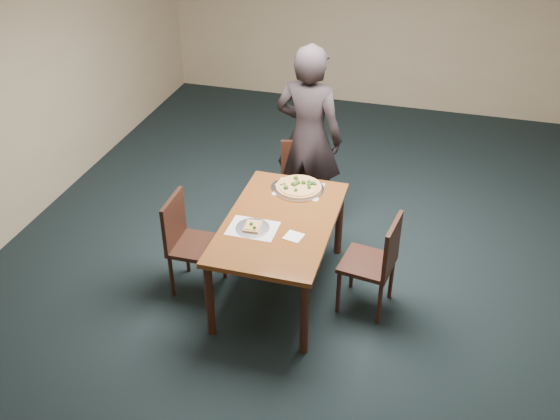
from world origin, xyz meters
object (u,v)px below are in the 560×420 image
(chair_far, at_px, (302,181))
(slice_plate_far, at_px, (286,186))
(chair_left, at_px, (187,239))
(diner, at_px, (309,138))
(dining_table, at_px, (280,229))
(chair_right, at_px, (377,259))
(pizza_pan, at_px, (299,187))
(slice_plate_near, at_px, (253,227))

(chair_far, relative_size, slice_plate_far, 3.25)
(chair_left, relative_size, diner, 0.48)
(dining_table, xyz_separation_m, diner, (-0.05, 1.20, 0.28))
(chair_right, height_order, pizza_pan, chair_right)
(dining_table, xyz_separation_m, slice_plate_far, (-0.09, 0.53, 0.10))
(chair_far, height_order, chair_left, same)
(diner, bearing_deg, slice_plate_near, 92.15)
(chair_left, height_order, diner, diner)
(dining_table, distance_m, slice_plate_far, 0.55)
(chair_left, distance_m, slice_plate_far, 1.01)
(pizza_pan, relative_size, slice_plate_far, 1.64)
(pizza_pan, bearing_deg, dining_table, -93.07)
(pizza_pan, xyz_separation_m, slice_plate_near, (-0.21, -0.71, -0.01))
(diner, xyz_separation_m, pizza_pan, (0.07, -0.67, -0.17))
(slice_plate_near, relative_size, slice_plate_far, 1.00)
(chair_left, xyz_separation_m, slice_plate_far, (0.70, 0.69, 0.25))
(dining_table, distance_m, pizza_pan, 0.54)
(chair_far, bearing_deg, dining_table, -103.55)
(chair_left, relative_size, pizza_pan, 1.98)
(chair_far, height_order, slice_plate_far, chair_far)
(chair_right, distance_m, diner, 1.56)
(chair_left, distance_m, pizza_pan, 1.11)
(chair_far, xyz_separation_m, chair_left, (-0.72, -1.24, 0.00))
(diner, bearing_deg, chair_left, 69.16)
(chair_right, bearing_deg, chair_left, -76.18)
(chair_left, height_order, slice_plate_near, chair_left)
(chair_right, bearing_deg, slice_plate_near, -72.10)
(pizza_pan, distance_m, slice_plate_far, 0.12)
(diner, distance_m, pizza_pan, 0.69)
(chair_right, height_order, diner, diner)
(chair_right, relative_size, diner, 0.48)
(chair_far, xyz_separation_m, chair_right, (0.91, -1.09, 0.00))
(chair_far, xyz_separation_m, pizza_pan, (0.10, -0.55, 0.26))
(chair_left, xyz_separation_m, pizza_pan, (0.82, 0.70, 0.26))
(chair_far, bearing_deg, slice_plate_near, -112.37)
(chair_left, relative_size, chair_right, 1.00)
(chair_right, bearing_deg, slice_plate_far, -111.67)
(chair_left, relative_size, slice_plate_far, 3.25)
(slice_plate_near, bearing_deg, chair_far, 85.04)
(dining_table, xyz_separation_m, pizza_pan, (0.03, 0.53, 0.12))
(diner, xyz_separation_m, slice_plate_near, (-0.14, -1.38, -0.18))
(dining_table, relative_size, chair_left, 1.65)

